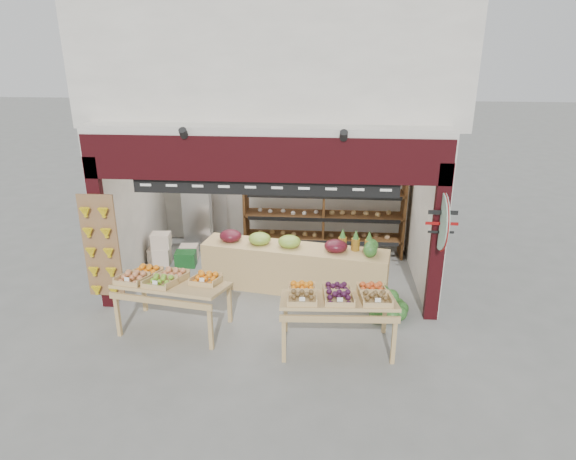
% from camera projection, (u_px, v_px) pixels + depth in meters
% --- Properties ---
extents(ground, '(60.00, 60.00, 0.00)m').
position_uv_depth(ground, '(273.00, 283.00, 9.76)').
color(ground, slate).
rests_on(ground, ground).
extents(shop_structure, '(6.36, 5.12, 5.40)m').
position_uv_depth(shop_structure, '(280.00, 63.00, 9.88)').
color(shop_structure, silver).
rests_on(shop_structure, ground).
extents(banana_board, '(0.60, 0.15, 1.80)m').
position_uv_depth(banana_board, '(101.00, 249.00, 8.47)').
color(banana_board, brown).
rests_on(banana_board, ground).
extents(gift_sign, '(0.04, 0.93, 0.92)m').
position_uv_depth(gift_sign, '(442.00, 221.00, 7.87)').
color(gift_sign, '#A8D4B9').
rests_on(gift_sign, ground).
extents(back_shelving, '(3.36, 0.55, 2.04)m').
position_uv_depth(back_shelving, '(324.00, 197.00, 10.68)').
color(back_shelving, brown).
rests_on(back_shelving, ground).
extents(refrigerator, '(0.90, 0.90, 1.81)m').
position_uv_depth(refrigerator, '(204.00, 207.00, 11.25)').
color(refrigerator, silver).
rests_on(refrigerator, ground).
extents(cardboard_stack, '(1.00, 0.73, 0.68)m').
position_uv_depth(cardboard_stack, '(172.00, 252.00, 10.55)').
color(cardboard_stack, beige).
rests_on(cardboard_stack, ground).
extents(mid_counter, '(3.45, 1.24, 1.07)m').
position_uv_depth(mid_counter, '(294.00, 266.00, 9.39)').
color(mid_counter, tan).
rests_on(mid_counter, ground).
extents(display_table_left, '(1.79, 1.18, 1.05)m').
position_uv_depth(display_table_left, '(167.00, 281.00, 8.03)').
color(display_table_left, tan).
rests_on(display_table_left, ground).
extents(display_table_right, '(1.73, 1.02, 1.06)m').
position_uv_depth(display_table_right, '(338.00, 297.00, 7.50)').
color(display_table_right, tan).
rests_on(display_table_right, ground).
extents(watermelon_pile, '(0.68, 0.63, 0.48)m').
position_uv_depth(watermelon_pile, '(388.00, 307.00, 8.57)').
color(watermelon_pile, '#1C4D19').
rests_on(watermelon_pile, ground).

